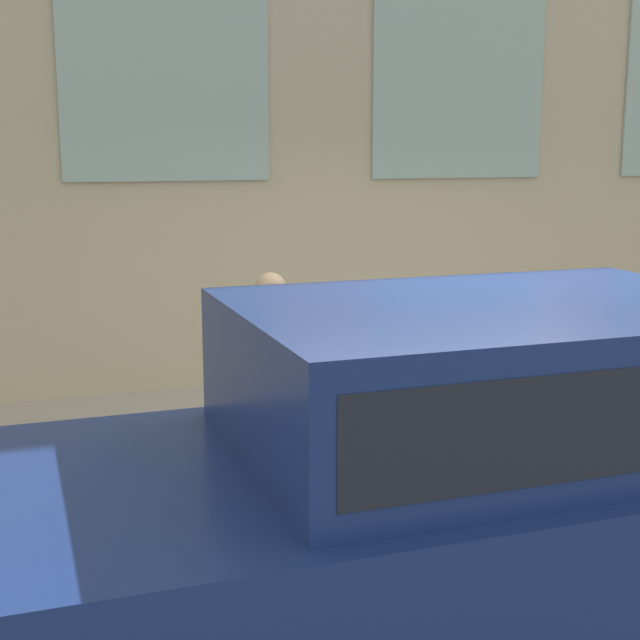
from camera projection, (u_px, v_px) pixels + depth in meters
ground_plane at (484, 519)px, 5.62m from camera, size 80.00×80.00×0.00m
sidewalk at (386, 433)px, 7.05m from camera, size 3.12×60.00×0.18m
fire_hydrant at (369, 410)px, 5.97m from camera, size 0.35×0.46×0.78m
person at (271, 350)px, 5.97m from camera, size 0.32×0.21×1.32m
parked_car_navy_near at (497, 452)px, 4.20m from camera, size 1.93×5.07×1.61m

